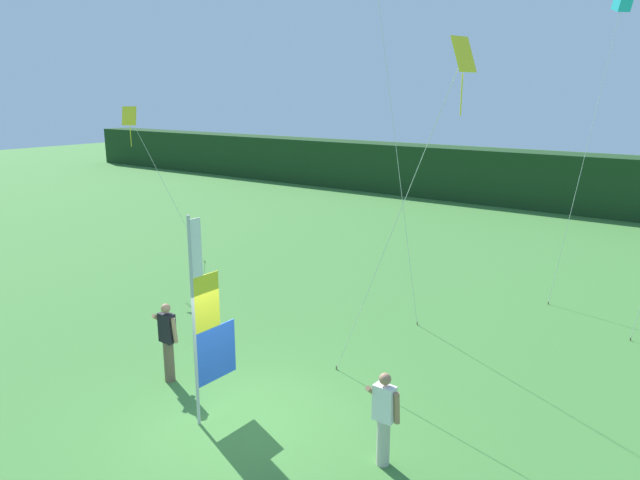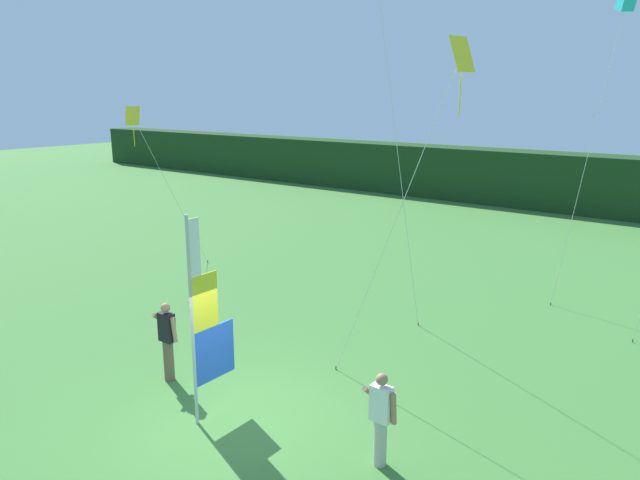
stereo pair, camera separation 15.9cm
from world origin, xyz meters
name	(u,v)px [view 2 (the right image)]	position (x,y,z in m)	size (l,w,h in m)	color
ground_plane	(238,420)	(0.00, 0.00, 0.00)	(120.00, 120.00, 0.00)	#3D7533
distant_treeline	(590,184)	(0.00, 25.36, 1.49)	(80.00, 2.40, 2.98)	#193819
banner_flag	(205,323)	(-0.53, -0.25, 1.91)	(0.06, 1.03, 3.99)	#B7B7BC
person_near_banner	(381,417)	(2.87, 0.44, 0.88)	(0.55, 0.48, 1.65)	#B7B2A3
person_mid_field	(168,339)	(-2.33, 0.27, 0.94)	(0.55, 0.48, 1.75)	brown
kite_cyan_box_0	(626,3)	(3.68, 10.92, 8.31)	(1.23, 1.22, 8.70)	brown
kite_yellow_diamond_1	(449,90)	(2.72, 2.66, 6.08)	(2.89, 0.50, 6.96)	brown
kite_yellow_diamond_3	(138,127)	(-10.02, 5.45, 4.90)	(1.79, 1.94, 5.59)	brown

